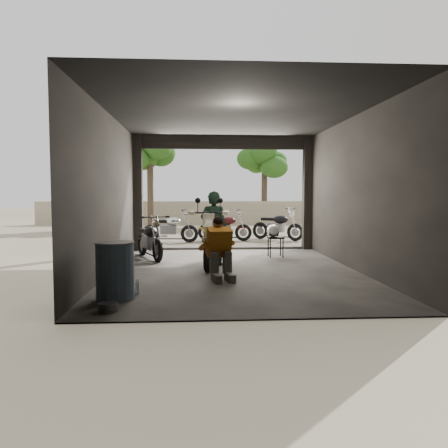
{
  "coord_description": "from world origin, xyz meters",
  "views": [
    {
      "loc": [
        -0.75,
        -8.85,
        1.6
      ],
      "look_at": [
        -0.17,
        0.6,
        0.94
      ],
      "focal_mm": 35.0,
      "sensor_mm": 36.0,
      "label": 1
    }
  ],
  "objects": [
    {
      "name": "stool",
      "position": [
        1.2,
        1.87,
        0.45
      ],
      "size": [
        0.38,
        0.38,
        0.52
      ],
      "rotation": [
        0.0,
        0.0,
        0.41
      ],
      "color": "black",
      "rests_on": "ground"
    },
    {
      "name": "tree_left",
      "position": [
        -3.0,
        12.5,
        3.99
      ],
      "size": [
        2.2,
        2.2,
        5.6
      ],
      "color": "#382B1E",
      "rests_on": "ground"
    },
    {
      "name": "helmet",
      "position": [
        1.15,
        1.88,
        0.68
      ],
      "size": [
        0.36,
        0.38,
        0.3
      ],
      "primitive_type": "ellipsoid",
      "rotation": [
        0.0,
        0.0,
        0.14
      ],
      "color": "white",
      "rests_on": "stool"
    },
    {
      "name": "main_bike",
      "position": [
        -0.44,
        0.54,
        0.63
      ],
      "size": [
        1.02,
        1.97,
        1.25
      ],
      "primitive_type": null,
      "rotation": [
        0.0,
        0.0,
        -0.13
      ],
      "color": "beige",
      "rests_on": "ground"
    },
    {
      "name": "ground",
      "position": [
        0.0,
        0.0,
        0.0
      ],
      "size": [
        80.0,
        80.0,
        0.0
      ],
      "primitive_type": "plane",
      "color": "#7A6D56",
      "rests_on": "ground"
    },
    {
      "name": "rider",
      "position": [
        -0.38,
        0.76,
        0.83
      ],
      "size": [
        0.68,
        0.53,
        1.66
      ],
      "primitive_type": "imported",
      "rotation": [
        0.0,
        0.0,
        2.89
      ],
      "color": "black",
      "rests_on": "ground"
    },
    {
      "name": "garage",
      "position": [
        0.0,
        0.55,
        1.28
      ],
      "size": [
        7.0,
        7.13,
        3.2
      ],
      "color": "#2D2B28",
      "rests_on": "ground"
    },
    {
      "name": "mechanic",
      "position": [
        -0.32,
        -0.95,
        0.57
      ],
      "size": [
        0.72,
        0.89,
        1.14
      ],
      "primitive_type": null,
      "rotation": [
        0.0,
        0.0,
        0.2
      ],
      "color": "#B46A18",
      "rests_on": "ground"
    },
    {
      "name": "tree_right",
      "position": [
        2.8,
        14.0,
        3.56
      ],
      "size": [
        2.2,
        2.2,
        5.0
      ],
      "color": "#382B1E",
      "rests_on": "ground"
    },
    {
      "name": "left_bike",
      "position": [
        -1.91,
        1.84,
        0.54
      ],
      "size": [
        1.22,
        1.72,
        1.07
      ],
      "primitive_type": null,
      "rotation": [
        0.0,
        0.0,
        0.4
      ],
      "color": "black",
      "rests_on": "ground"
    },
    {
      "name": "outside_bike_a",
      "position": [
        -1.64,
        5.45,
        0.54
      ],
      "size": [
        1.67,
        0.81,
        1.09
      ],
      "primitive_type": null,
      "rotation": [
        0.0,
        0.0,
        1.48
      ],
      "color": "black",
      "rests_on": "ground"
    },
    {
      "name": "outside_bike_b",
      "position": [
        0.18,
        5.84,
        0.54
      ],
      "size": [
        1.69,
        0.94,
        1.08
      ],
      "primitive_type": null,
      "rotation": [
        0.0,
        0.0,
        1.38
      ],
      "color": "#3F0F10",
      "rests_on": "ground"
    },
    {
      "name": "sign_post",
      "position": [
        3.17,
        4.37,
        1.66
      ],
      "size": [
        0.82,
        0.08,
        2.45
      ],
      "rotation": [
        0.0,
        0.0,
        -0.18
      ],
      "color": "black",
      "rests_on": "ground"
    },
    {
      "name": "oil_drum",
      "position": [
        -1.98,
        -2.33,
        0.44
      ],
      "size": [
        0.69,
        0.69,
        0.87
      ],
      "primitive_type": "cylinder",
      "rotation": [
        0.0,
        0.0,
        -0.26
      ],
      "color": "#3E5368",
      "rests_on": "ground"
    },
    {
      "name": "outside_bike_c",
      "position": [
        2.01,
        5.96,
        0.56
      ],
      "size": [
        1.75,
        1.54,
        1.13
      ],
      "primitive_type": null,
      "rotation": [
        0.0,
        0.0,
        0.94
      ],
      "color": "black",
      "rests_on": "ground"
    },
    {
      "name": "boundary_wall",
      "position": [
        0.0,
        14.0,
        0.6
      ],
      "size": [
        18.0,
        0.3,
        1.2
      ],
      "primitive_type": "cube",
      "color": "gray",
      "rests_on": "ground"
    }
  ]
}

